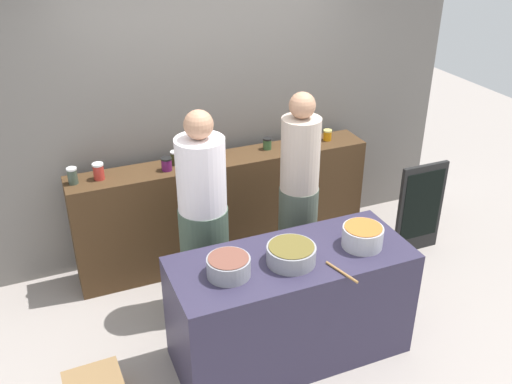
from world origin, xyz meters
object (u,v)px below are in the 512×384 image
(preserve_jar_5, at_px, (207,154))
(preserve_jar_0, at_px, (72,176))
(cook_in_cap, at_px, (298,205))
(chalkboard_sign, at_px, (420,208))
(cooking_pot_left, at_px, (229,266))
(wooden_spoon, at_px, (342,272))
(preserve_jar_2, at_px, (167,164))
(cook_with_tongs, at_px, (204,226))
(preserve_jar_1, at_px, (99,171))
(preserve_jar_4, at_px, (193,154))
(preserve_jar_7, at_px, (267,143))
(preserve_jar_9, at_px, (327,135))
(preserve_jar_3, at_px, (176,158))
(cooking_pot_center, at_px, (291,254))
(preserve_jar_8, at_px, (299,143))
(preserve_jar_6, at_px, (219,149))
(cooking_pot_right, at_px, (363,236))

(preserve_jar_5, bearing_deg, preserve_jar_0, 178.88)
(preserve_jar_0, distance_m, cook_in_cap, 1.83)
(chalkboard_sign, bearing_deg, cooking_pot_left, -159.65)
(chalkboard_sign, bearing_deg, wooden_spoon, -144.23)
(preserve_jar_2, bearing_deg, preserve_jar_5, 3.93)
(cook_with_tongs, height_order, cook_in_cap, cook_in_cap)
(wooden_spoon, bearing_deg, preserve_jar_1, 126.92)
(preserve_jar_1, height_order, preserve_jar_4, preserve_jar_1)
(preserve_jar_7, distance_m, preserve_jar_9, 0.60)
(preserve_jar_1, xyz_separation_m, cook_with_tongs, (0.66, -0.66, -0.30))
(preserve_jar_3, relative_size, cooking_pot_center, 0.35)
(preserve_jar_7, xyz_separation_m, cook_with_tongs, (-0.84, -0.70, -0.29))
(preserve_jar_7, xyz_separation_m, preserve_jar_8, (0.27, -0.11, -0.00))
(preserve_jar_2, xyz_separation_m, preserve_jar_3, (0.10, 0.09, 0.00))
(preserve_jar_5, height_order, preserve_jar_9, preserve_jar_5)
(preserve_jar_0, bearing_deg, preserve_jar_2, -3.53)
(cooking_pot_left, xyz_separation_m, cooking_pot_center, (0.44, -0.03, -0.00))
(preserve_jar_3, height_order, preserve_jar_7, preserve_jar_3)
(cook_with_tongs, bearing_deg, cooking_pot_left, -95.43)
(preserve_jar_5, distance_m, wooden_spoon, 1.73)
(preserve_jar_5, xyz_separation_m, preserve_jar_6, (0.14, 0.08, -0.01))
(preserve_jar_1, xyz_separation_m, wooden_spoon, (1.28, -1.70, -0.21))
(cooking_pot_left, xyz_separation_m, cook_with_tongs, (0.07, 0.77, -0.15))
(cooking_pot_right, bearing_deg, cooking_pot_left, 177.90)
(preserve_jar_5, relative_size, chalkboard_sign, 0.16)
(preserve_jar_5, relative_size, cook_with_tongs, 0.08)
(preserve_jar_2, relative_size, cooking_pot_left, 0.38)
(preserve_jar_7, relative_size, cooking_pot_left, 0.36)
(preserve_jar_6, bearing_deg, preserve_jar_2, -168.01)
(preserve_jar_4, bearing_deg, cooking_pot_center, -81.48)
(cooking_pot_left, bearing_deg, preserve_jar_7, 58.05)
(preserve_jar_5, height_order, preserve_jar_7, preserve_jar_5)
(preserve_jar_2, distance_m, wooden_spoon, 1.82)
(cooking_pot_left, relative_size, wooden_spoon, 1.02)
(cook_with_tongs, bearing_deg, preserve_jar_1, 134.88)
(preserve_jar_3, bearing_deg, preserve_jar_9, -1.23)
(preserve_jar_5, relative_size, preserve_jar_9, 1.44)
(preserve_jar_4, bearing_deg, preserve_jar_2, -163.42)
(preserve_jar_5, height_order, cooking_pot_center, preserve_jar_5)
(preserve_jar_2, bearing_deg, preserve_jar_0, 176.47)
(preserve_jar_0, xyz_separation_m, cook_with_tongs, (0.87, -0.66, -0.30))
(preserve_jar_0, bearing_deg, preserve_jar_3, 2.63)
(preserve_jar_7, distance_m, cooking_pot_right, 1.51)
(preserve_jar_7, relative_size, preserve_jar_8, 1.03)
(cook_with_tongs, bearing_deg, preserve_jar_6, 61.46)
(preserve_jar_3, bearing_deg, preserve_jar_5, -13.29)
(preserve_jar_2, height_order, cooking_pot_left, preserve_jar_2)
(preserve_jar_3, distance_m, preserve_jar_7, 0.85)
(preserve_jar_7, distance_m, chalkboard_sign, 1.57)
(preserve_jar_1, xyz_separation_m, preserve_jar_2, (0.55, -0.05, -0.01))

